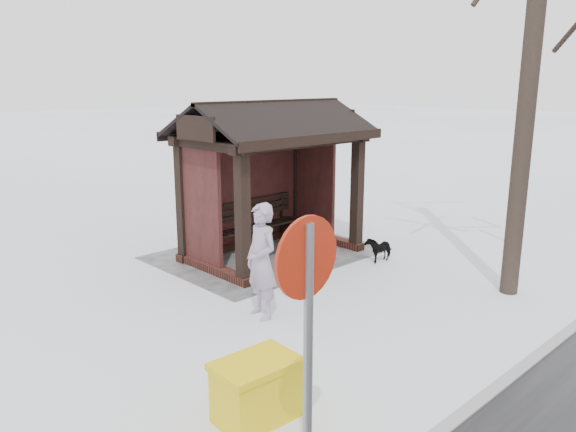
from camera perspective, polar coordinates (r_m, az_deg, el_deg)
The scene contains 8 objects.
ground at distance 11.36m, azimuth -1.51°, elevation -4.06°, with size 120.00×120.00×0.00m, color white.
kerb at distance 8.42m, azimuth 25.17°, elevation -11.85°, with size 120.00×0.15×0.06m, color gray.
trampled_patch at distance 11.49m, azimuth -2.18°, elevation -3.80°, with size 4.20×3.20×0.02m, color gray.
bus_shelter at distance 11.01m, azimuth -2.14°, elevation 6.92°, with size 3.60×2.40×3.09m.
pedestrian at distance 8.25m, azimuth -2.71°, elevation -4.60°, with size 0.63×0.42×1.74m, color #998CA4.
dog at distance 11.12m, azimuth 9.20°, elevation -3.28°, with size 0.27×0.59×0.50m, color black.
grit_bin at distance 6.07m, azimuth -3.22°, elevation -17.21°, with size 0.90×0.64×0.67m.
road_sign at distance 4.26m, azimuth 1.93°, elevation -9.31°, with size 0.64×0.10×2.50m.
Camera 1 is at (7.26, 8.02, 3.45)m, focal length 35.00 mm.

